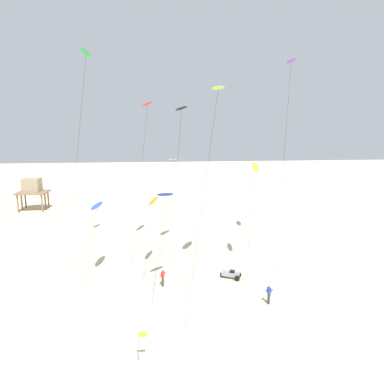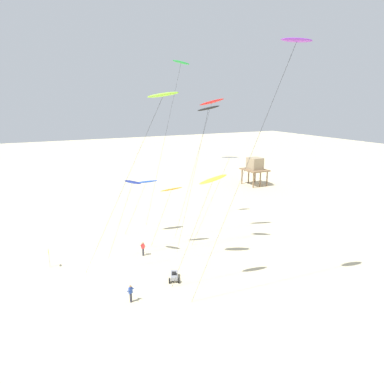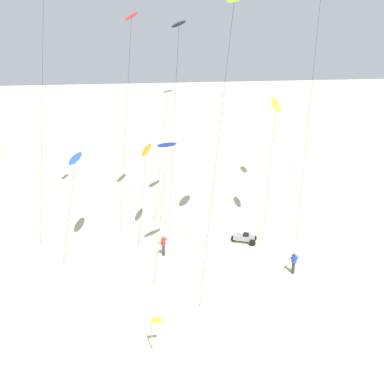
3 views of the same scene
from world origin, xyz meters
name	(u,v)px [view 1 (image 1 of 3)]	position (x,y,z in m)	size (l,w,h in m)	color
ground_plane	(171,321)	(0.00, 0.00, 0.00)	(260.00, 260.00, 0.00)	beige
kite_lime	(218,89)	(4.65, 6.53, 17.81)	(4.75, 9.12, 18.33)	#8CD833
kite_red	(147,105)	(-1.69, 15.27, 17.08)	(2.88, 5.65, 17.84)	red
kite_purple	(291,63)	(13.98, 13.46, 21.48)	(3.98, 8.43, 21.92)	purple
kite_blue	(97,206)	(-6.56, 8.49, 7.22)	(1.93, 4.32, 7.50)	blue
kite_green	(86,57)	(-7.88, 14.11, 21.78)	(2.79, 5.91, 22.57)	green
kite_yellow	(255,168)	(9.13, 9.39, 10.55)	(2.22, 4.79, 11.14)	yellow
kite_black	(181,111)	(1.91, 12.83, 16.37)	(2.48, 4.38, 17.01)	black
kite_white	(174,160)	(1.24, 16.07, 10.81)	(2.75, 4.97, 11.11)	white
kite_orange	(153,201)	(-1.20, 9.73, 7.26)	(1.82, 3.73, 7.67)	orange
kite_navy	(165,196)	(-0.15, 4.74, 8.78)	(2.28, 3.73, 9.16)	navy
kite_flyer_nearest	(269,294)	(8.27, 1.67, 0.89)	(0.66, 0.68, 1.67)	#33333D
kite_flyer_middle	(163,277)	(-0.45, 5.77, 0.89)	(0.72, 0.72, 1.67)	#33333D
stilt_house	(32,188)	(-23.29, 38.21, 4.16)	(5.14, 4.34, 5.85)	#846647
beach_buggy	(231,274)	(6.25, 6.75, 0.43)	(2.11, 1.53, 0.82)	gray
marker_flag	(141,341)	(-2.00, -4.18, 1.49)	(0.56, 0.05, 2.10)	gray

